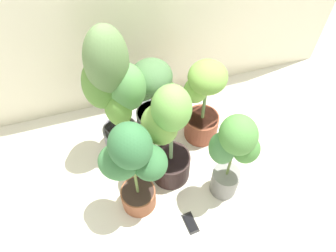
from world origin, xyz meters
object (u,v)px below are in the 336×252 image
object	(u,v)px
potted_plant_back_center	(152,96)
cell_phone	(190,223)
potted_plant_center	(167,136)
potted_plant_back_left	(113,89)
potted_plant_back_right	(203,102)
potted_plant_front_left	(134,165)
potted_plant_front_right	(232,153)

from	to	relation	value
potted_plant_back_center	cell_phone	size ratio (longest dim) A/B	4.46
potted_plant_center	potted_plant_back_center	xyz separation A→B (m)	(0.01, 0.41, -0.08)
potted_plant_center	cell_phone	xyz separation A→B (m)	(0.04, -0.39, -0.46)
potted_plant_back_left	potted_plant_back_center	size ratio (longest dim) A/B	1.58
potted_plant_back_right	potted_plant_front_left	bearing A→B (deg)	-144.22
potted_plant_front_right	potted_plant_back_center	xyz separation A→B (m)	(-0.31, 0.63, -0.08)
potted_plant_center	potted_plant_back_center	bearing A→B (deg)	88.05
potted_plant_back_center	potted_plant_front_left	bearing A→B (deg)	-114.39
potted_plant_back_left	potted_plant_front_left	distance (m)	0.50
potted_plant_back_right	potted_plant_back_center	xyz separation A→B (m)	(-0.32, 0.15, -0.00)
potted_plant_back_left	potted_plant_front_right	xyz separation A→B (m)	(0.57, -0.55, -0.15)
potted_plant_front_right	potted_plant_front_left	world-z (taller)	potted_plant_front_left
potted_plant_back_right	cell_phone	xyz separation A→B (m)	(-0.29, -0.65, -0.37)
potted_plant_back_left	cell_phone	world-z (taller)	potted_plant_back_left
potted_plant_front_left	cell_phone	distance (m)	0.61
potted_plant_back_right	potted_plant_front_left	size ratio (longest dim) A/B	0.87
potted_plant_back_left	potted_plant_back_center	world-z (taller)	potted_plant_back_left
potted_plant_back_right	potted_plant_front_left	world-z (taller)	potted_plant_front_left
potted_plant_back_right	potted_plant_front_left	xyz separation A→B (m)	(-0.57, -0.41, 0.11)
potted_plant_center	potted_plant_front_left	size ratio (longest dim) A/B	1.06
potted_plant_center	potted_plant_front_right	bearing A→B (deg)	-33.89
potted_plant_back_center	potted_plant_back_right	bearing A→B (deg)	-25.12
potted_plant_center	potted_plant_front_right	world-z (taller)	potted_plant_center
potted_plant_back_left	potted_plant_back_right	distance (m)	0.62
potted_plant_center	potted_plant_front_left	bearing A→B (deg)	-147.86
potted_plant_back_right	potted_plant_back_left	bearing A→B (deg)	172.79
potted_plant_back_left	potted_plant_front_left	xyz separation A→B (m)	(0.00, -0.49, -0.12)
potted_plant_back_left	cell_phone	bearing A→B (deg)	-68.77
potted_plant_back_right	potted_plant_front_right	bearing A→B (deg)	-90.45
potted_plant_center	potted_plant_back_right	world-z (taller)	potted_plant_center
potted_plant_back_right	potted_plant_front_right	distance (m)	0.49
potted_plant_center	potted_plant_back_left	size ratio (longest dim) A/B	0.82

